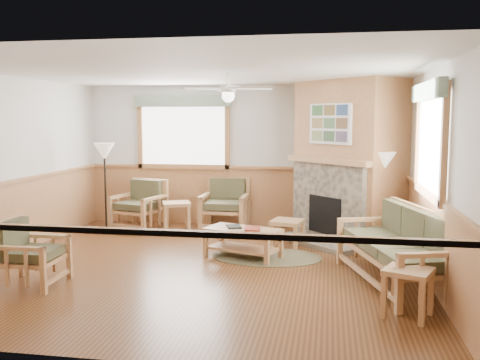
% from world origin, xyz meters
% --- Properties ---
extents(floor, '(6.00, 6.00, 0.01)m').
position_xyz_m(floor, '(0.00, 0.00, -0.01)').
color(floor, '#593318').
rests_on(floor, ground).
extents(ceiling, '(6.00, 6.00, 0.01)m').
position_xyz_m(ceiling, '(0.00, 0.00, 2.70)').
color(ceiling, white).
rests_on(ceiling, floor).
extents(wall_back, '(6.00, 0.02, 2.70)m').
position_xyz_m(wall_back, '(0.00, 3.00, 1.35)').
color(wall_back, silver).
rests_on(wall_back, floor).
extents(wall_front, '(6.00, 0.02, 2.70)m').
position_xyz_m(wall_front, '(0.00, -3.00, 1.35)').
color(wall_front, silver).
rests_on(wall_front, floor).
extents(wall_left, '(0.02, 6.00, 2.70)m').
position_xyz_m(wall_left, '(-3.00, 0.00, 1.35)').
color(wall_left, silver).
rests_on(wall_left, floor).
extents(wall_right, '(0.02, 6.00, 2.70)m').
position_xyz_m(wall_right, '(3.00, 0.00, 1.35)').
color(wall_right, silver).
rests_on(wall_right, floor).
extents(wainscot, '(6.00, 6.00, 1.10)m').
position_xyz_m(wainscot, '(0.00, 0.00, 0.55)').
color(wainscot, '#AE7647').
rests_on(wainscot, floor).
extents(fireplace, '(3.11, 3.11, 2.70)m').
position_xyz_m(fireplace, '(2.05, 2.05, 1.35)').
color(fireplace, '#AE7647').
rests_on(fireplace, floor).
extents(window_back, '(1.90, 0.16, 1.50)m').
position_xyz_m(window_back, '(-1.10, 2.96, 2.53)').
color(window_back, white).
rests_on(window_back, wall_back).
extents(window_right, '(0.16, 1.90, 1.50)m').
position_xyz_m(window_right, '(2.96, -0.20, 2.53)').
color(window_right, white).
rests_on(window_right, wall_right).
extents(ceiling_fan, '(1.59, 1.59, 0.36)m').
position_xyz_m(ceiling_fan, '(0.30, 0.30, 2.66)').
color(ceiling_fan, white).
rests_on(ceiling_fan, ceiling).
extents(sofa, '(2.22, 1.41, 0.95)m').
position_xyz_m(sofa, '(2.55, -0.39, 0.48)').
color(sofa, tan).
rests_on(sofa, floor).
extents(armchair_back_left, '(1.00, 1.00, 0.91)m').
position_xyz_m(armchair_back_left, '(-1.80, 2.30, 0.46)').
color(armchair_back_left, tan).
rests_on(armchair_back_left, floor).
extents(armchair_back_right, '(0.84, 0.84, 0.94)m').
position_xyz_m(armchair_back_right, '(-0.20, 2.55, 0.47)').
color(armchair_back_right, tan).
rests_on(armchair_back_right, floor).
extents(armchair_left, '(0.75, 0.75, 0.82)m').
position_xyz_m(armchair_left, '(-1.92, -1.18, 0.41)').
color(armchair_left, tan).
rests_on(armchair_left, floor).
extents(coffee_table, '(1.22, 0.88, 0.44)m').
position_xyz_m(coffee_table, '(0.47, 0.56, 0.22)').
color(coffee_table, tan).
rests_on(coffee_table, floor).
extents(end_table_chairs, '(0.62, 0.61, 0.54)m').
position_xyz_m(end_table_chairs, '(-1.03, 2.19, 0.27)').
color(end_table_chairs, tan).
rests_on(end_table_chairs, floor).
extents(end_table_sofa, '(0.60, 0.59, 0.51)m').
position_xyz_m(end_table_sofa, '(2.55, -1.52, 0.26)').
color(end_table_sofa, tan).
rests_on(end_table_sofa, floor).
extents(footstool, '(0.58, 0.58, 0.42)m').
position_xyz_m(footstool, '(1.06, 1.45, 0.21)').
color(footstool, tan).
rests_on(footstool, floor).
extents(braided_rug, '(1.96, 1.96, 0.01)m').
position_xyz_m(braided_rug, '(0.82, 0.64, 0.01)').
color(braided_rug, brown).
rests_on(braided_rug, floor).
extents(floor_lamp_left, '(0.46, 0.46, 1.64)m').
position_xyz_m(floor_lamp_left, '(-2.25, 1.85, 0.82)').
color(floor_lamp_left, black).
rests_on(floor_lamp_left, floor).
extents(floor_lamp_right, '(0.44, 0.44, 1.56)m').
position_xyz_m(floor_lamp_right, '(2.55, 1.31, 0.78)').
color(floor_lamp_right, black).
rests_on(floor_lamp_right, floor).
extents(book_red, '(0.25, 0.32, 0.03)m').
position_xyz_m(book_red, '(0.62, 0.51, 0.47)').
color(book_red, maroon).
rests_on(book_red, coffee_table).
extents(book_dark, '(0.28, 0.32, 0.03)m').
position_xyz_m(book_dark, '(0.32, 0.63, 0.47)').
color(book_dark, black).
rests_on(book_dark, coffee_table).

